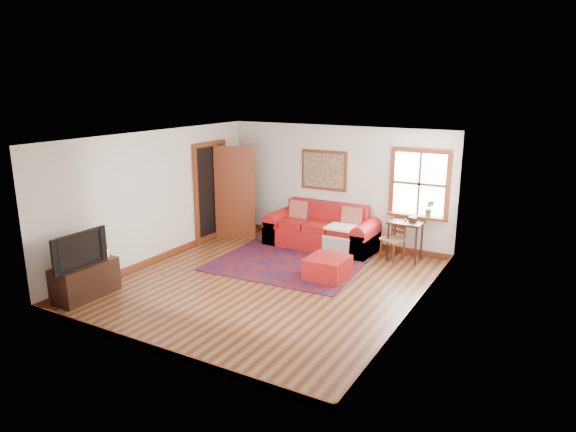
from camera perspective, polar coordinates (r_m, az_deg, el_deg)
The scene contains 13 objects.
ground at distance 8.91m, azimuth -2.08°, elevation -7.48°, with size 5.50×5.50×0.00m, color #432112.
room_envelope at distance 8.44m, azimuth -2.13°, elevation 3.00°, with size 5.04×5.54×2.52m.
window at distance 10.26m, azimuth 14.49°, elevation 2.69°, with size 1.18×0.20×1.38m.
doorway at distance 11.21m, azimuth -6.97°, elevation 2.75°, with size 0.89×1.08×2.14m.
framed_artwork at distance 10.94m, azimuth 3.99°, elevation 5.09°, with size 1.05×0.07×0.85m.
persian_rug at distance 9.80m, azimuth -0.07°, elevation -5.31°, with size 2.71×2.17×0.02m, color #61120D.
red_leather_sofa at distance 10.77m, azimuth 3.81°, elevation -1.88°, with size 2.31×0.95×0.90m.
red_ottoman at distance 9.07m, azimuth 4.39°, elevation -5.77°, with size 0.68×0.68×0.39m, color #A41515.
side_table at distance 10.12m, azimuth 12.94°, elevation -1.27°, with size 0.64×0.48×0.77m.
ladder_back_chair at distance 10.18m, azimuth 11.75°, elevation -2.33°, with size 0.49×0.48×0.82m.
media_cabinet at distance 8.87m, azimuth -21.58°, elevation -6.66°, with size 0.46×1.03×0.57m, color black.
television at distance 8.60m, azimuth -22.52°, elevation -3.42°, with size 0.98×0.13×0.57m, color black.
candle_hurricane at distance 8.95m, azimuth -19.68°, elevation -3.82°, with size 0.12×0.12×0.18m.
Camera 1 is at (4.36, -7.02, 3.33)m, focal length 32.00 mm.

